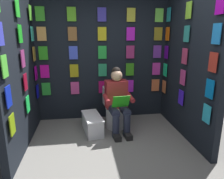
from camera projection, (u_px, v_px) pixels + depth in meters
ground_plane at (118, 172)px, 2.76m from camera, size 30.00×30.00×0.00m
display_wall_back at (102, 61)px, 4.35m from camera, size 2.76×0.14×2.44m
display_wall_left at (188, 67)px, 3.56m from camera, size 0.14×1.94×2.44m
display_wall_right at (19, 71)px, 3.18m from camera, size 0.14×1.94×2.44m
toilet at (115, 110)px, 4.09m from camera, size 0.42×0.57×0.77m
person_reading at (118, 100)px, 3.81m from camera, size 0.55×0.71×1.19m
comic_longbox_near at (92, 124)px, 3.86m from camera, size 0.40×0.71×0.33m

